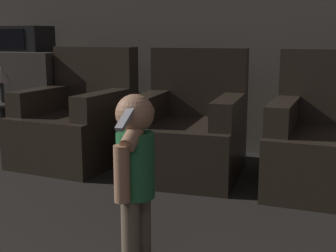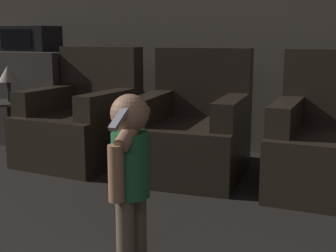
% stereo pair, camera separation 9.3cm
% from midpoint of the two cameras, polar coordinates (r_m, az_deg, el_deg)
% --- Properties ---
extents(wall_back, '(8.40, 0.05, 2.60)m').
position_cam_midpoint_polar(wall_back, '(4.29, 13.62, 13.82)').
color(wall_back, '#51493F').
rests_on(wall_back, ground_plane).
extents(armchair_left, '(0.83, 0.92, 0.97)m').
position_cam_midpoint_polar(armchair_left, '(4.07, -9.77, 0.37)').
color(armchair_left, black).
rests_on(armchair_left, ground_plane).
extents(armchair_middle, '(0.85, 0.94, 0.97)m').
position_cam_midpoint_polar(armchair_middle, '(3.62, 3.79, -0.80)').
color(armchair_middle, black).
rests_on(armchair_middle, ground_plane).
extents(armchair_right, '(0.79, 0.88, 0.97)m').
position_cam_midpoint_polar(armchair_right, '(3.43, 20.16, -2.14)').
color(armchair_right, black).
rests_on(armchair_right, ground_plane).
extents(person_toddler, '(0.18, 0.32, 0.81)m').
position_cam_midpoint_polar(person_toddler, '(2.17, -3.45, -4.79)').
color(person_toddler, brown).
rests_on(person_toddler, ground_plane).
extents(kitchen_counter, '(1.26, 0.66, 0.91)m').
position_cam_midpoint_polar(kitchen_counter, '(5.03, -16.73, 3.56)').
color(kitchen_counter, '#38332D').
rests_on(kitchen_counter, ground_plane).
extents(microwave, '(0.53, 0.33, 0.25)m').
position_cam_midpoint_polar(microwave, '(4.91, -15.90, 10.20)').
color(microwave, black).
rests_on(microwave, kitchen_counter).
extents(side_table, '(0.41, 0.41, 0.48)m').
position_cam_midpoint_polar(side_table, '(4.45, -18.11, 1.69)').
color(side_table, black).
rests_on(side_table, ground_plane).
extents(lamp, '(0.18, 0.18, 0.32)m').
position_cam_midpoint_polar(lamp, '(4.41, -18.37, 5.96)').
color(lamp, '#262626').
rests_on(lamp, side_table).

